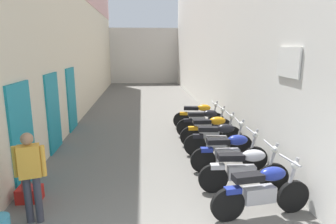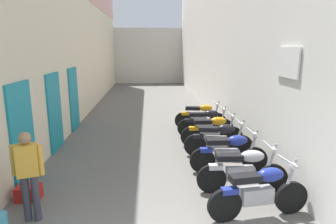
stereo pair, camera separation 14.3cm
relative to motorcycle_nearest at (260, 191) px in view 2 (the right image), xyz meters
The scene contains 14 objects.
ground_plane 7.27m from the motorcycle_nearest, 104.47° to the left, with size 37.55×37.55×0.00m, color #66635E.
building_left 10.93m from the motorcycle_nearest, 117.91° to the left, with size 0.45×21.55×8.97m.
building_right 9.62m from the motorcycle_nearest, 82.80° to the left, with size 0.45×21.55×7.28m.
building_far_end 20.95m from the motorcycle_nearest, 94.98° to the left, with size 8.51×2.00×4.45m, color beige.
motorcycle_nearest is the anchor object (origin of this frame).
motorcycle_second 0.90m from the motorcycle_nearest, 89.99° to the left, with size 1.85×0.58×1.04m.
motorcycle_third 1.90m from the motorcycle_nearest, 90.00° to the left, with size 1.85×0.58×1.04m.
motorcycle_fourth 2.92m from the motorcycle_nearest, 90.00° to the left, with size 1.85×0.58×1.04m.
motorcycle_fifth 3.74m from the motorcycle_nearest, 90.00° to the left, with size 1.85×0.58×1.04m.
motorcycle_sixth 4.71m from the motorcycle_nearest, 90.00° to the left, with size 1.85×0.58×1.04m.
motorcycle_seventh 5.66m from the motorcycle_nearest, 90.00° to the left, with size 1.84×0.58×1.04m.
pedestrian_by_doorway 3.90m from the motorcycle_nearest, behind, with size 0.52×0.29×1.57m.
plastic_crate 4.33m from the motorcycle_nearest, 167.98° to the left, with size 0.44×0.32×0.28m, color red.
umbrella_leaning 4.15m from the motorcycle_nearest, behind, with size 0.20×0.35×0.97m.
Camera 2 is at (-0.07, -2.69, 2.89)m, focal length 31.12 mm.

